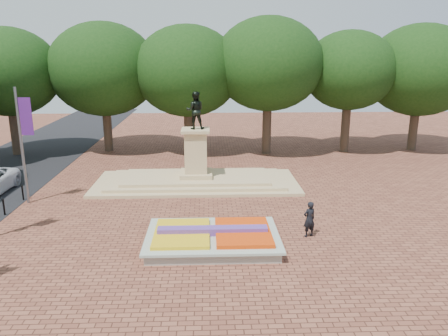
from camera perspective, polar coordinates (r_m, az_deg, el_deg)
name	(u,v)px	position (r m, az deg, el deg)	size (l,w,h in m)	color
ground	(193,229)	(23.03, -4.07, -7.94)	(90.00, 90.00, 0.00)	brown
flower_bed	(213,238)	(21.04, -1.42, -9.09)	(6.30, 4.30, 0.91)	gray
monument	(196,172)	(30.31, -3.65, -0.51)	(14.00, 6.00, 6.40)	tan
tree_row_back	(224,78)	(39.31, 0.02, 11.62)	(44.80, 8.80, 10.43)	#35271D
pedestrian	(309,219)	(22.16, 11.07, -6.58)	(0.67, 0.44, 1.84)	black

